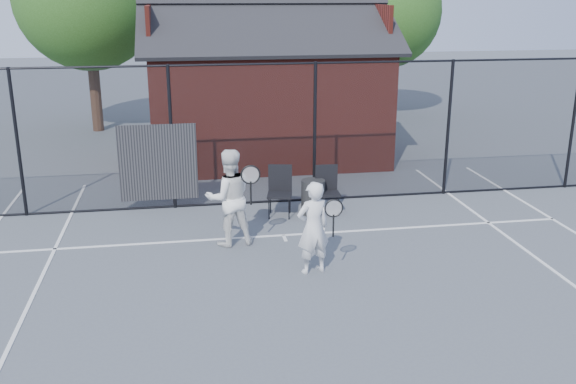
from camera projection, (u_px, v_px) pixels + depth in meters
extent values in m
plane|color=#4F535B|center=(317.00, 310.00, 9.20)|extent=(80.00, 80.00, 0.00)
cube|color=silver|center=(283.00, 235.00, 12.02)|extent=(11.00, 0.06, 0.01)
cube|color=silver|center=(285.00, 238.00, 11.88)|extent=(0.06, 0.30, 0.01)
cylinder|color=black|center=(18.00, 144.00, 12.67)|extent=(0.07, 0.07, 3.00)
cylinder|color=black|center=(172.00, 138.00, 13.14)|extent=(0.07, 0.07, 3.00)
cylinder|color=black|center=(315.00, 133.00, 13.62)|extent=(0.07, 0.07, 3.00)
cylinder|color=black|center=(448.00, 128.00, 14.09)|extent=(0.07, 0.07, 3.00)
cylinder|color=black|center=(573.00, 124.00, 14.57)|extent=(0.07, 0.07, 3.00)
cylinder|color=black|center=(267.00, 64.00, 13.02)|extent=(22.00, 0.04, 0.04)
cylinder|color=black|center=(269.00, 201.00, 13.89)|extent=(22.00, 0.04, 0.04)
cube|color=black|center=(268.00, 135.00, 13.46)|extent=(22.00, 3.00, 0.01)
cube|color=black|center=(158.00, 163.00, 13.22)|extent=(1.60, 0.04, 1.60)
cube|color=maroon|center=(266.00, 103.00, 17.30)|extent=(6.00, 4.00, 3.00)
cube|color=black|center=(271.00, 28.00, 15.76)|extent=(6.50, 2.36, 1.32)
cube|color=black|center=(261.00, 24.00, 17.64)|extent=(6.50, 2.36, 1.32)
cube|color=maroon|center=(150.00, 27.00, 16.23)|extent=(0.10, 2.80, 1.06)
cube|color=maroon|center=(375.00, 25.00, 17.17)|extent=(0.10, 2.80, 1.06)
cylinder|color=#361F15|center=(95.00, 92.00, 20.82)|extent=(0.36, 0.36, 2.52)
cylinder|color=#361F15|center=(382.00, 86.00, 23.39)|extent=(0.36, 0.36, 2.23)
sphere|color=#224814|center=(385.00, 12.00, 22.61)|extent=(3.97, 3.97, 3.97)
imported|color=silver|center=(313.00, 228.00, 10.22)|extent=(0.63, 0.50, 1.53)
torus|color=black|center=(334.00, 208.00, 9.85)|extent=(0.30, 0.02, 0.30)
cylinder|color=black|center=(333.00, 226.00, 9.94)|extent=(0.03, 0.03, 0.37)
imported|color=white|center=(229.00, 198.00, 11.36)|extent=(0.95, 0.80, 1.76)
torus|color=black|center=(250.00, 175.00, 10.94)|extent=(0.34, 0.03, 0.34)
cylinder|color=black|center=(251.00, 193.00, 11.04)|extent=(0.03, 0.03, 0.42)
cube|color=black|center=(280.00, 192.00, 12.92)|extent=(0.58, 0.59, 1.00)
cube|color=black|center=(328.00, 191.00, 13.09)|extent=(0.48, 0.50, 0.96)
cylinder|color=black|center=(313.00, 197.00, 13.13)|extent=(0.57, 0.57, 0.71)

